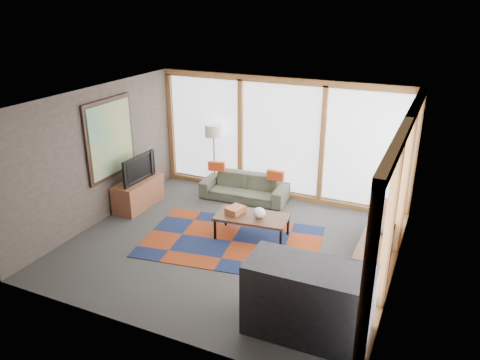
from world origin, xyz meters
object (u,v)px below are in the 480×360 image
at_px(bookshelf, 378,243).
at_px(sofa, 244,187).
at_px(floor_lamp, 214,158).
at_px(television, 135,168).
at_px(bar_counter, 308,300).
at_px(coffee_table, 252,227).
at_px(tv_console, 138,193).

bearing_deg(bookshelf, sofa, 155.74).
height_order(floor_lamp, television, floor_lamp).
height_order(bookshelf, bar_counter, bar_counter).
relative_size(sofa, bookshelf, 0.76).
height_order(sofa, coffee_table, sofa).
xyz_separation_m(sofa, bookshelf, (3.03, -1.37, 0.04)).
bearing_deg(tv_console, coffee_table, -5.67).
bearing_deg(bar_counter, television, 151.04).
distance_m(sofa, coffee_table, 1.73).
relative_size(coffee_table, bar_counter, 0.81).
xyz_separation_m(floor_lamp, tv_console, (-1.01, -1.49, -0.46)).
bearing_deg(television, bar_counter, -115.90).
height_order(floor_lamp, tv_console, floor_lamp).
distance_m(sofa, television, 2.33).
height_order(tv_console, bar_counter, bar_counter).
bearing_deg(television, floor_lamp, -31.08).
height_order(floor_lamp, coffee_table, floor_lamp).
relative_size(floor_lamp, television, 1.56).
height_order(coffee_table, bar_counter, bar_counter).
height_order(sofa, television, television).
distance_m(tv_console, television, 0.57).
relative_size(sofa, tv_console, 1.57).
distance_m(bookshelf, tv_console, 4.89).
relative_size(bookshelf, tv_console, 2.07).
bearing_deg(television, coffee_table, -92.76).
bearing_deg(coffee_table, sofa, 118.47).
bearing_deg(bookshelf, television, 179.09).
bearing_deg(tv_console, sofa, 34.18).
xyz_separation_m(tv_console, television, (0.00, -0.03, 0.57)).
bearing_deg(tv_console, bookshelf, -1.27).
bearing_deg(television, tv_console, 7.66).
bearing_deg(bar_counter, coffee_table, 127.83).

